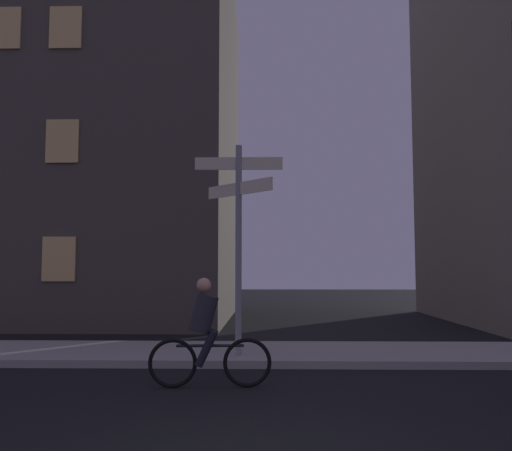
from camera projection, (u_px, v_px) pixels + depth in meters
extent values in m
cube|color=#9E9991|center=(252.00, 353.00, 10.59)|extent=(40.00, 2.55, 0.14)
cylinder|color=gray|center=(239.00, 249.00, 10.11)|extent=(0.12, 0.12, 3.96)
cube|color=beige|center=(239.00, 164.00, 10.24)|extent=(1.68, 0.03, 0.24)
cube|color=beige|center=(239.00, 189.00, 10.20)|extent=(1.29, 1.29, 0.24)
torus|color=black|center=(247.00, 363.00, 7.91)|extent=(0.72, 0.11, 0.72)
torus|color=black|center=(173.00, 363.00, 7.87)|extent=(0.72, 0.11, 0.72)
cylinder|color=black|center=(210.00, 346.00, 7.91)|extent=(1.00, 0.11, 0.04)
cylinder|color=#26262D|center=(204.00, 313.00, 7.94)|extent=(0.47, 0.35, 0.61)
sphere|color=tan|center=(204.00, 285.00, 7.98)|extent=(0.22, 0.22, 0.22)
cylinder|color=black|center=(207.00, 347.00, 7.99)|extent=(0.35, 0.14, 0.55)
cylinder|color=black|center=(206.00, 349.00, 7.81)|extent=(0.35, 0.14, 0.55)
cube|color=#4C443D|center=(113.00, 142.00, 19.43)|extent=(8.59, 9.35, 12.67)
cube|color=#F2C672|center=(59.00, 259.00, 14.40)|extent=(0.90, 0.06, 1.20)
cube|color=#F2C672|center=(62.00, 141.00, 14.65)|extent=(0.90, 0.06, 1.20)
cube|color=#F2C672|center=(5.00, 28.00, 14.95)|extent=(0.90, 0.06, 1.20)
cube|color=#F2C672|center=(66.00, 27.00, 14.91)|extent=(0.90, 0.06, 1.20)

